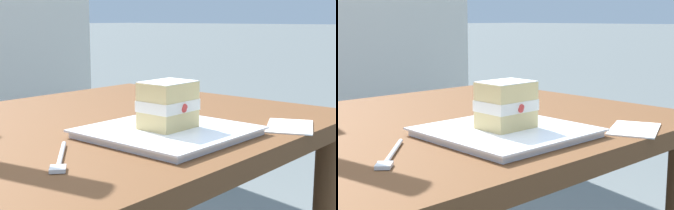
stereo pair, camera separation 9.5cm
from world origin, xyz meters
The scene contains 5 objects.
patio_table centered at (0.00, 0.00, 0.64)m, with size 1.38×0.82×0.75m.
dessert_plate centered at (-0.18, 0.21, 0.76)m, with size 0.28×0.28×0.02m.
cake_slice centered at (-0.18, 0.21, 0.81)m, with size 0.10×0.09×0.09m.
dessert_fork centered at (0.06, 0.19, 0.76)m, with size 0.12×0.14×0.01m.
paper_napkin centered at (-0.41, 0.35, 0.75)m, with size 0.17×0.14×0.00m.
Camera 2 is at (0.47, 0.89, 0.98)m, focal length 53.14 mm.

